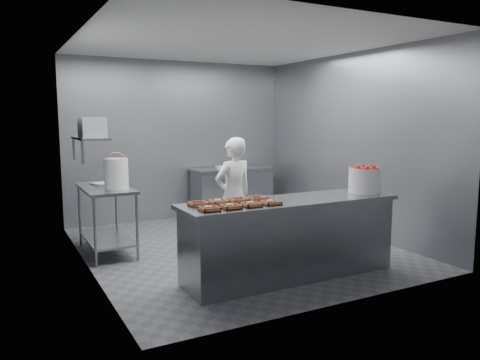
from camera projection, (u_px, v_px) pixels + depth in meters
name	position (u px, v px, depth m)	size (l,w,h in m)	color
floor	(236.00, 247.00, 6.58)	(4.50, 4.50, 0.00)	#4C4C51
ceiling	(236.00, 43.00, 6.21)	(4.50, 4.50, 0.00)	white
wall_back	(178.00, 141.00, 8.37)	(4.00, 0.04, 2.80)	slate
wall_left	(84.00, 154.00, 5.47)	(0.04, 4.50, 2.80)	slate
wall_right	(349.00, 144.00, 7.32)	(0.04, 4.50, 2.80)	slate
service_counter	(290.00, 238.00, 5.34)	(2.60, 0.70, 0.90)	slate
prep_table	(106.00, 209.00, 6.27)	(0.60, 1.20, 0.90)	slate
back_counter	(232.00, 192.00, 8.60)	(1.50, 0.60, 0.90)	slate
wall_shelf	(90.00, 138.00, 6.06)	(0.35, 0.90, 0.03)	slate
tray_0	(209.00, 208.00, 4.65)	(0.19, 0.18, 0.06)	tan
tray_1	(231.00, 206.00, 4.76)	(0.19, 0.18, 0.06)	tan
tray_2	(251.00, 204.00, 4.87)	(0.19, 0.18, 0.06)	tan
tray_3	(271.00, 202.00, 4.98)	(0.19, 0.18, 0.06)	tan
tray_4	(198.00, 204.00, 4.91)	(0.19, 0.18, 0.04)	tan
tray_5	(218.00, 202.00, 5.02)	(0.19, 0.18, 0.06)	tan
tray_6	(238.00, 200.00, 5.13)	(0.19, 0.18, 0.04)	tan
tray_7	(257.00, 198.00, 5.24)	(0.19, 0.18, 0.04)	tan
worker	(233.00, 195.00, 6.28)	(0.57, 0.37, 1.56)	white
strawberry_tub	(365.00, 179.00, 5.73)	(0.39, 0.39, 0.32)	white
glaze_bucket	(116.00, 173.00, 6.06)	(0.32, 0.31, 0.47)	white
bucket_lid	(105.00, 184.00, 6.44)	(0.30, 0.30, 0.02)	white
rag	(96.00, 183.00, 6.49)	(0.15, 0.12, 0.02)	#CCB28C
appliance	(92.00, 128.00, 5.89)	(0.30, 0.34, 0.25)	gray
paper_stack	(225.00, 167.00, 8.47)	(0.30, 0.22, 0.04)	silver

